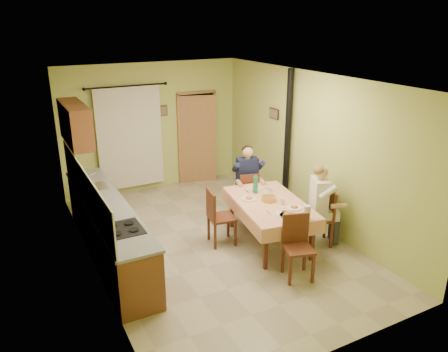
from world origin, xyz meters
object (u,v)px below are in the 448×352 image
chair_left (221,228)px  stove_flue (286,161)px  dining_table (269,222)px  chair_near (297,260)px  chair_far (247,202)px  chair_right (319,228)px  man_right (321,196)px  man_far (248,174)px

chair_left → stove_flue: size_ratio=0.35×
dining_table → chair_near: bearing=-92.4°
chair_far → chair_near: chair_near is taller
chair_near → chair_right: (0.96, 0.68, 0.00)m
chair_left → man_right: bearing=70.5°
stove_flue → dining_table: bearing=-135.6°
man_right → stove_flue: size_ratio=0.50×
chair_left → chair_near: bearing=28.1°
chair_far → chair_right: 1.60m
chair_far → chair_near: size_ratio=0.96×
chair_right → man_right: (-0.01, 0.01, 0.59)m
dining_table → man_right: man_right is taller
chair_right → dining_table: bearing=82.5°
dining_table → man_far: (0.21, 1.10, 0.50)m
chair_right → man_far: bearing=41.7°
chair_far → chair_right: chair_right is taller
man_far → dining_table: bearing=-85.4°
man_far → chair_right: bearing=-55.3°
dining_table → stove_flue: 1.61m
man_far → stove_flue: size_ratio=0.50×
chair_far → chair_left: chair_left is taller
dining_table → chair_far: chair_far is taller
chair_left → stove_flue: (1.80, 0.68, 0.73)m
chair_far → stove_flue: bearing=12.1°
dining_table → stove_flue: (1.06, 1.04, 0.64)m
chair_near → man_right: size_ratio=0.70×
chair_right → chair_far: bearing=42.0°
chair_near → chair_left: 1.55m
chair_left → man_far: bearing=136.0°
chair_near → chair_right: chair_right is taller
chair_right → stove_flue: size_ratio=0.35×
chair_right → stove_flue: 1.67m
chair_far → chair_near: 2.23m
chair_left → stove_flue: stove_flue is taller
chair_far → chair_left: bearing=-127.3°
chair_far → stove_flue: (0.85, -0.05, 0.74)m
chair_far → man_right: (0.52, -1.50, 0.59)m
chair_right → chair_left: bearing=84.6°
man_right → man_far: bearing=41.3°
man_far → man_right: bearing=-55.7°
dining_table → man_right: 0.98m
dining_table → man_far: 1.22m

